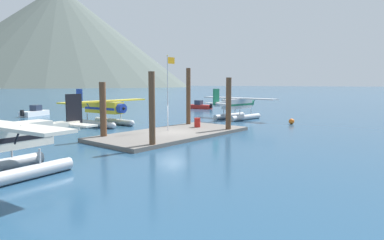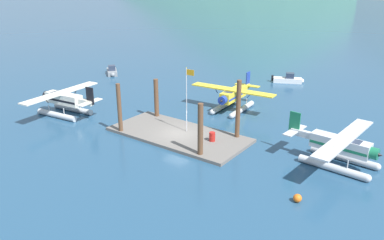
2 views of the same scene
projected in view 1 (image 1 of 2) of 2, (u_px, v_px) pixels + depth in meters
ground_plane at (173, 135)px, 28.21m from camera, size 1200.00×1200.00×0.00m
dock_platform at (173, 134)px, 28.20m from camera, size 14.09×6.48×0.30m
piling_near_left at (152, 111)px, 22.15m from camera, size 0.42×0.42×5.23m
piling_near_right at (228, 105)px, 29.72m from camera, size 0.48×0.48×4.97m
piling_far_left at (103, 111)px, 25.72m from camera, size 0.50×0.50×4.55m
piling_far_right at (188, 98)px, 33.56m from camera, size 0.45×0.45×6.00m
flagpole at (169, 84)px, 28.69m from camera, size 0.95×0.10×6.59m
fuel_drum at (197, 123)px, 31.27m from camera, size 0.62×0.62×0.88m
mooring_buoy at (291, 121)px, 36.14m from camera, size 0.61×0.61×0.61m
mountain_ridge_east_peak at (61, 37)px, 482.55m from camera, size 375.71×375.71×145.41m
seaplane_yellow_bow_centre at (104, 111)px, 34.75m from camera, size 10.47×7.97×3.84m
seaplane_silver_stbd_fwd at (238, 107)px, 41.18m from camera, size 7.97×10.48×3.84m
boat_red_open_east at (199, 106)px, 58.76m from camera, size 1.97×4.88×1.50m
boat_white_open_north at (35, 112)px, 45.47m from camera, size 4.55×3.11×1.50m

